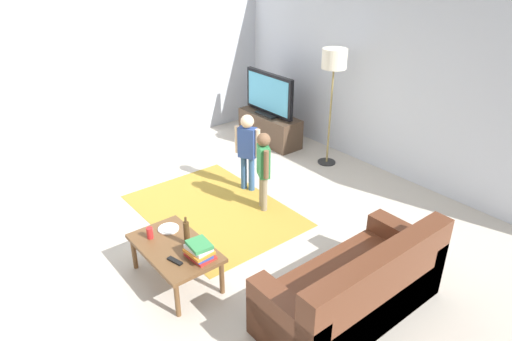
{
  "coord_description": "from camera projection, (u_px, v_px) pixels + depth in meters",
  "views": [
    {
      "loc": [
        3.85,
        -2.49,
        3.14
      ],
      "look_at": [
        0.0,
        0.6,
        0.65
      ],
      "focal_mm": 32.09,
      "sensor_mm": 36.0,
      "label": 1
    }
  ],
  "objects": [
    {
      "name": "area_rug",
      "position": [
        214.0,
        210.0,
        5.94
      ],
      "size": [
        2.2,
        1.6,
        0.01
      ],
      "primitive_type": "cube",
      "color": "#B28C33",
      "rests_on": "ground"
    },
    {
      "name": "ground",
      "position": [
        217.0,
        233.0,
        5.49
      ],
      "size": [
        7.8,
        7.8,
        0.0
      ],
      "primitive_type": "plane",
      "color": "beige"
    },
    {
      "name": "wall_back",
      "position": [
        386.0,
        80.0,
        6.56
      ],
      "size": [
        6.0,
        0.12,
        2.7
      ],
      "primitive_type": "cube",
      "color": "silver",
      "rests_on": "ground"
    },
    {
      "name": "couch",
      "position": [
        358.0,
        292.0,
        4.15
      ],
      "size": [
        0.8,
        1.8,
        0.86
      ],
      "color": "brown",
      "rests_on": "ground"
    },
    {
      "name": "bottle",
      "position": [
        187.0,
        233.0,
        4.52
      ],
      "size": [
        0.06,
        0.06,
        0.32
      ],
      "color": "#4C3319",
      "rests_on": "coffee_table"
    },
    {
      "name": "tv_stand",
      "position": [
        270.0,
        128.0,
        7.87
      ],
      "size": [
        1.2,
        0.44,
        0.5
      ],
      "color": "#4C3828",
      "rests_on": "ground"
    },
    {
      "name": "tv",
      "position": [
        269.0,
        95.0,
        7.59
      ],
      "size": [
        1.1,
        0.28,
        0.71
      ],
      "color": "black",
      "rests_on": "tv_stand"
    },
    {
      "name": "child_near_tv",
      "position": [
        247.0,
        146.0,
        6.16
      ],
      "size": [
        0.34,
        0.22,
        1.1
      ],
      "color": "#33598C",
      "rests_on": "ground"
    },
    {
      "name": "wall_left",
      "position": [
        102.0,
        72.0,
        6.97
      ],
      "size": [
        0.12,
        6.0,
        2.7
      ],
      "primitive_type": "cube",
      "color": "silver",
      "rests_on": "ground"
    },
    {
      "name": "tv_remote",
      "position": [
        175.0,
        261.0,
        4.32
      ],
      "size": [
        0.18,
        0.09,
        0.02
      ],
      "primitive_type": "cube",
      "rotation": [
        0.0,
        0.0,
        0.25
      ],
      "color": "black",
      "rests_on": "coffee_table"
    },
    {
      "name": "floor_lamp",
      "position": [
        334.0,
        65.0,
        6.52
      ],
      "size": [
        0.36,
        0.36,
        1.78
      ],
      "color": "#262626",
      "rests_on": "ground"
    },
    {
      "name": "child_center",
      "position": [
        263.0,
        164.0,
        5.71
      ],
      "size": [
        0.32,
        0.21,
        1.06
      ],
      "color": "gray",
      "rests_on": "ground"
    },
    {
      "name": "coffee_table",
      "position": [
        175.0,
        250.0,
        4.57
      ],
      "size": [
        1.0,
        0.6,
        0.42
      ],
      "color": "brown",
      "rests_on": "ground"
    },
    {
      "name": "book_stack",
      "position": [
        199.0,
        251.0,
        4.35
      ],
      "size": [
        0.29,
        0.24,
        0.17
      ],
      "color": "red",
      "rests_on": "coffee_table"
    },
    {
      "name": "plate",
      "position": [
        169.0,
        229.0,
        4.81
      ],
      "size": [
        0.22,
        0.22,
        0.02
      ],
      "color": "white",
      "rests_on": "coffee_table"
    },
    {
      "name": "soda_can",
      "position": [
        150.0,
        233.0,
        4.65
      ],
      "size": [
        0.07,
        0.07,
        0.12
      ],
      "primitive_type": "cylinder",
      "color": "red",
      "rests_on": "coffee_table"
    }
  ]
}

